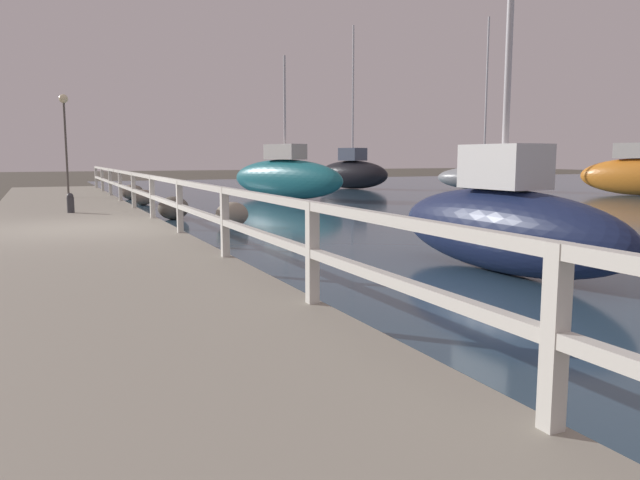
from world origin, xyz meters
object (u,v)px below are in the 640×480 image
(mooring_bollard, at_px, (71,203))
(sailboat_navy, at_px, (502,224))
(dock_lamp, at_px, (65,119))
(sailboat_teal, at_px, (285,177))
(sailboat_black, at_px, (353,173))
(sailboat_gray, at_px, (484,177))

(mooring_bollard, distance_m, sailboat_navy, 10.70)
(mooring_bollard, xyz_separation_m, dock_lamp, (0.21, 6.46, 2.35))
(sailboat_teal, relative_size, sailboat_black, 0.77)
(dock_lamp, distance_m, sailboat_teal, 7.77)
(dock_lamp, height_order, sailboat_teal, sailboat_teal)
(sailboat_teal, bearing_deg, sailboat_navy, -119.42)
(mooring_bollard, relative_size, sailboat_black, 0.06)
(mooring_bollard, xyz_separation_m, sailboat_black, (13.41, 11.35, 0.32))
(dock_lamp, xyz_separation_m, sailboat_navy, (4.82, -15.89, -2.15))
(sailboat_navy, relative_size, sailboat_black, 0.64)
(sailboat_black, bearing_deg, mooring_bollard, -163.06)
(sailboat_gray, height_order, sailboat_navy, sailboat_gray)
(dock_lamp, bearing_deg, sailboat_black, 20.33)
(mooring_bollard, distance_m, sailboat_gray, 19.69)
(mooring_bollard, bearing_deg, sailboat_navy, -61.91)
(dock_lamp, bearing_deg, sailboat_gray, 3.00)
(sailboat_gray, xyz_separation_m, sailboat_navy, (-13.21, -16.84, 0.01))
(sailboat_gray, bearing_deg, mooring_bollard, -178.88)
(mooring_bollard, bearing_deg, dock_lamp, 88.12)
(sailboat_gray, height_order, sailboat_teal, sailboat_gray)
(sailboat_black, bearing_deg, dock_lamp, 177.03)
(sailboat_gray, relative_size, sailboat_black, 1.01)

